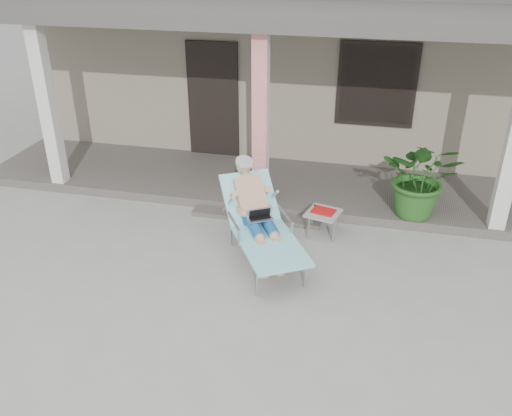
# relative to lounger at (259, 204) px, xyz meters

# --- Properties ---
(ground) EXTENTS (60.00, 60.00, 0.00)m
(ground) POSITION_rel_lounger_xyz_m (-0.26, -0.88, -0.77)
(ground) COLOR #9E9E99
(ground) RESTS_ON ground
(house) EXTENTS (10.40, 5.40, 3.30)m
(house) POSITION_rel_lounger_xyz_m (-0.26, 5.61, 0.90)
(house) COLOR gray
(house) RESTS_ON ground
(porch_deck) EXTENTS (10.00, 2.00, 0.15)m
(porch_deck) POSITION_rel_lounger_xyz_m (-0.26, 2.12, -0.69)
(porch_deck) COLOR #605B56
(porch_deck) RESTS_ON ground
(porch_overhang) EXTENTS (10.00, 2.30, 2.85)m
(porch_overhang) POSITION_rel_lounger_xyz_m (-0.26, 2.06, 2.02)
(porch_overhang) COLOR silver
(porch_overhang) RESTS_ON porch_deck
(porch_step) EXTENTS (2.00, 0.30, 0.07)m
(porch_step) POSITION_rel_lounger_xyz_m (-0.26, 0.97, -0.73)
(porch_step) COLOR #605B56
(porch_step) RESTS_ON ground
(lounger) EXTENTS (1.56, 1.96, 1.25)m
(lounger) POSITION_rel_lounger_xyz_m (0.00, 0.00, 0.00)
(lounger) COLOR #B7B7BC
(lounger) RESTS_ON ground
(side_table) EXTENTS (0.55, 0.55, 0.40)m
(side_table) POSITION_rel_lounger_xyz_m (0.79, 0.71, -0.43)
(side_table) COLOR #A2A19D
(side_table) RESTS_ON ground
(potted_palm) EXTENTS (1.25, 1.12, 1.23)m
(potted_palm) POSITION_rel_lounger_xyz_m (2.13, 1.37, -0.00)
(potted_palm) COLOR #26591E
(potted_palm) RESTS_ON porch_deck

